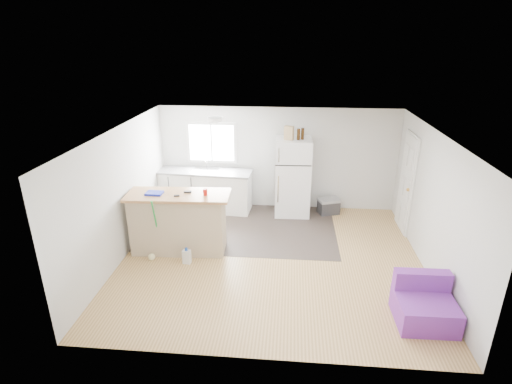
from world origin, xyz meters
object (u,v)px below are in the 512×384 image
at_px(red_cup, 205,192).
at_px(purple_seat, 424,306).
at_px(cooler, 329,206).
at_px(bottle_left, 298,134).
at_px(mop, 153,248).
at_px(refrigerator, 293,177).
at_px(peninsula, 179,222).
at_px(kitchen_cabinets, 206,190).
at_px(bottle_right, 303,134).
at_px(blue_tray, 154,193).
at_px(cleaner_jug, 187,257).
at_px(cardboard_box, 289,133).

bearing_deg(red_cup, purple_seat, -25.56).
distance_m(cooler, bottle_left, 1.88).
bearing_deg(cooler, purple_seat, -93.24).
bearing_deg(mop, refrigerator, 41.34).
bearing_deg(red_cup, peninsula, 178.16).
distance_m(kitchen_cabinets, red_cup, 2.17).
distance_m(kitchen_cabinets, purple_seat, 5.42).
relative_size(purple_seat, bottle_left, 3.28).
relative_size(red_cup, bottle_right, 0.48).
relative_size(kitchen_cabinets, bottle_right, 8.84).
relative_size(refrigerator, bottle_right, 7.11).
distance_m(blue_tray, bottle_right, 3.42).
height_order(peninsula, refrigerator, refrigerator).
distance_m(kitchen_cabinets, blue_tray, 2.20).
bearing_deg(kitchen_cabinets, cleaner_jug, -82.51).
bearing_deg(bottle_right, cooler, 6.02).
bearing_deg(mop, cleaner_jug, -9.20).
xyz_separation_m(bottle_left, bottle_right, (0.09, 0.06, 0.00)).
bearing_deg(blue_tray, red_cup, 1.83).
bearing_deg(mop, peninsula, 42.98).
distance_m(mop, cardboard_box, 3.70).
height_order(blue_tray, bottle_left, bottle_left).
bearing_deg(bottle_right, peninsula, -140.64).
distance_m(refrigerator, bottle_right, 1.03).
xyz_separation_m(purple_seat, blue_tray, (-4.47, 1.66, 0.94)).
distance_m(purple_seat, blue_tray, 4.86).
distance_m(purple_seat, cardboard_box, 4.43).
relative_size(peninsula, cardboard_box, 6.44).
relative_size(cooler, cleaner_jug, 1.79).
bearing_deg(purple_seat, cooler, 105.37).
distance_m(bottle_left, bottle_right, 0.11).
relative_size(mop, blue_tray, 4.03).
bearing_deg(cooler, peninsula, -166.12).
bearing_deg(blue_tray, bottle_left, 35.68).
xyz_separation_m(kitchen_cabinets, cardboard_box, (1.92, -0.14, 1.43)).
bearing_deg(cooler, blue_tray, -168.73).
bearing_deg(cleaner_jug, purple_seat, -10.10).
bearing_deg(kitchen_cabinets, refrigerator, 2.79).
bearing_deg(kitchen_cabinets, cooler, 4.13).
relative_size(cardboard_box, bottle_right, 1.20).
xyz_separation_m(refrigerator, mop, (-2.54, -2.31, -0.66)).
xyz_separation_m(refrigerator, purple_seat, (1.93, -3.63, -0.65)).
bearing_deg(cardboard_box, mop, -137.40).
distance_m(peninsula, cleaner_jug, 0.71).
bearing_deg(cardboard_box, cleaner_jug, -127.42).
xyz_separation_m(cleaner_jug, mop, (-0.65, 0.09, 0.10)).
distance_m(peninsula, mop, 0.66).
bearing_deg(purple_seat, bottle_left, 116.57).
relative_size(purple_seat, bottle_right, 3.28).
bearing_deg(cardboard_box, purple_seat, -60.02).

